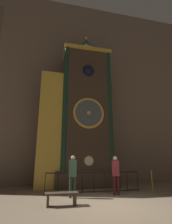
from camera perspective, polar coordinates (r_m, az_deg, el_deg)
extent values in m
plane|color=#847056|center=(7.05, 7.80, -28.05)|extent=(28.00, 28.00, 0.00)
cube|color=#7A6656|center=(14.00, -2.16, 9.39)|extent=(24.00, 0.30, 14.86)
cube|color=#423328|center=(11.29, 0.00, -20.89)|extent=(3.83, 1.61, 0.96)
cube|color=#423328|center=(11.77, 0.00, 1.85)|extent=(3.07, 1.40, 8.18)
cube|color=gold|center=(13.42, 0.11, 18.48)|extent=(3.31, 1.54, 0.20)
cylinder|color=gold|center=(10.53, 0.93, -15.66)|extent=(0.57, 0.05, 0.57)
cylinder|color=silver|center=(10.50, 0.98, -15.66)|extent=(0.46, 0.03, 0.46)
cylinder|color=gold|center=(10.91, 0.87, -0.32)|extent=(1.97, 0.07, 1.97)
cylinder|color=#4C515B|center=(10.87, 0.93, -0.26)|extent=(1.69, 0.04, 1.69)
cylinder|color=gold|center=(10.85, 0.95, -0.24)|extent=(0.24, 0.03, 0.24)
cube|color=black|center=(12.46, 0.22, 12.24)|extent=(0.97, 0.42, 0.97)
sphere|color=black|center=(12.10, 0.70, 13.15)|extent=(0.78, 0.78, 0.78)
cylinder|color=#193828|center=(10.97, -6.78, 3.27)|extent=(0.32, 0.32, 8.18)
cylinder|color=#193828|center=(11.63, 7.75, 2.21)|extent=(0.32, 0.32, 8.18)
cylinder|color=gold|center=(13.65, 0.00, 19.11)|extent=(1.16, 1.16, 0.30)
cone|color=#1C3D2C|center=(14.00, 0.00, 21.15)|extent=(1.10, 1.10, 0.91)
sphere|color=gold|center=(14.35, 0.00, 22.99)|extent=(0.20, 0.20, 0.20)
cube|color=#4C3828|center=(11.18, -11.57, -4.99)|extent=(1.40, 1.19, 7.04)
cube|color=gold|center=(10.58, -11.46, -4.41)|extent=(1.47, 0.06, 7.04)
cylinder|color=black|center=(9.07, -13.29, -21.83)|extent=(0.04, 0.04, 0.97)
cylinder|color=black|center=(9.10, -9.22, -22.00)|extent=(0.04, 0.04, 0.97)
cylinder|color=black|center=(9.17, -5.19, -22.08)|extent=(0.04, 0.04, 0.97)
cylinder|color=black|center=(9.27, -1.23, -22.06)|extent=(0.04, 0.04, 0.97)
cylinder|color=black|center=(9.41, 2.62, -21.95)|extent=(0.04, 0.04, 0.97)
cylinder|color=black|center=(9.59, 6.33, -21.75)|extent=(0.04, 0.04, 0.97)
cylinder|color=black|center=(9.80, 9.89, -21.49)|extent=(0.04, 0.04, 0.97)
cylinder|color=black|center=(10.04, 13.27, -21.17)|extent=(0.04, 0.04, 0.97)
cylinder|color=black|center=(10.31, 16.47, -20.80)|extent=(0.04, 0.04, 0.97)
cylinder|color=black|center=(9.37, 2.58, -19.12)|extent=(4.79, 0.05, 0.05)
cylinder|color=black|center=(9.47, 2.65, -24.50)|extent=(4.79, 0.04, 0.04)
cylinder|color=#213427|center=(8.23, -5.13, -23.31)|extent=(0.11, 0.11, 0.84)
cylinder|color=#213427|center=(8.26, -3.78, -23.31)|extent=(0.11, 0.11, 0.84)
cube|color=#385642|center=(8.17, -4.34, -17.85)|extent=(0.38, 0.28, 0.73)
sphere|color=tan|center=(8.17, -4.27, -14.67)|extent=(0.19, 0.19, 0.19)
cylinder|color=#461518|center=(8.87, 9.25, -22.63)|extent=(0.11, 0.11, 0.83)
cylinder|color=#461518|center=(8.94, 10.41, -22.52)|extent=(0.11, 0.11, 0.83)
cube|color=maroon|center=(8.84, 9.60, -17.64)|extent=(0.39, 0.32, 0.70)
sphere|color=beige|center=(8.83, 9.46, -14.72)|extent=(0.22, 0.22, 0.22)
cylinder|color=#B28E33|center=(10.62, 21.03, -22.82)|extent=(0.28, 0.28, 0.04)
cylinder|color=#B28E33|center=(10.56, 20.78, -20.35)|extent=(0.06, 0.06, 0.96)
sphere|color=#B28E33|center=(10.52, 20.50, -17.57)|extent=(0.09, 0.09, 0.09)
cube|color=#423328|center=(6.93, -7.96, -24.78)|extent=(1.18, 0.40, 0.05)
cube|color=#423328|center=(6.93, -12.38, -26.43)|extent=(0.08, 0.36, 0.39)
cube|color=#423328|center=(7.03, -3.75, -26.57)|extent=(0.08, 0.36, 0.39)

